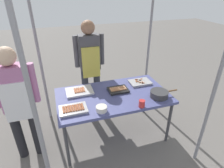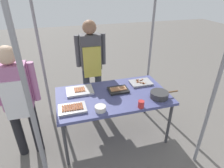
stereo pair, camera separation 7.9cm
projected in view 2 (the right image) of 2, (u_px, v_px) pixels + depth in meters
The scene contains 11 objects.
ground_plane at pixel (113, 134), 3.08m from camera, with size 18.00×18.00×0.00m, color #66605B.
stall_table at pixel (113, 98), 2.75m from camera, with size 1.60×0.90×0.75m.
tray_grilled_sausages at pixel (80, 91), 2.79m from camera, with size 0.39×0.29×0.05m.
tray_meat_skewers at pixel (141, 83), 3.01m from camera, with size 0.34×0.24×0.04m.
tray_pork_links at pixel (118, 90), 2.81m from camera, with size 0.29×0.23×0.05m.
tray_spring_rolls at pixel (72, 108), 2.39m from camera, with size 0.35×0.24×0.05m.
cooking_wok at pixel (159, 95), 2.63m from camera, with size 0.41×0.25×0.09m.
condiment_bowl at pixel (100, 108), 2.37m from camera, with size 0.14×0.14×0.07m, color silver.
drink_cup_near_edge at pixel (141, 104), 2.43m from camera, with size 0.08×0.08×0.10m, color red.
vendor_woman at pixel (91, 60), 3.27m from camera, with size 0.52×0.23×1.66m.
customer_nearby at pixel (18, 97), 2.33m from camera, with size 0.52×0.23×1.58m.
Camera 2 is at (-0.65, -2.23, 2.18)m, focal length 30.29 mm.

